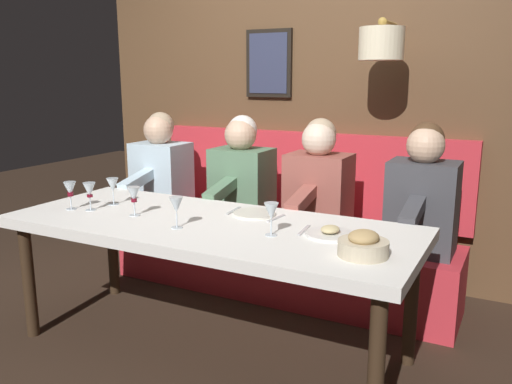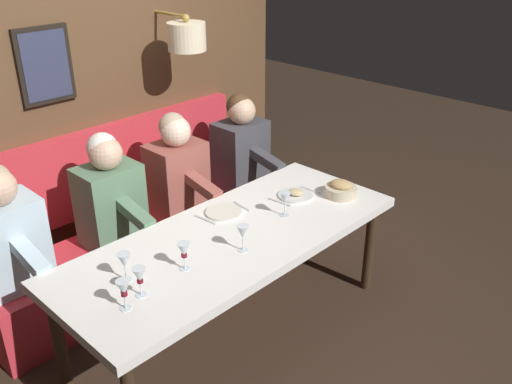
# 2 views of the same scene
# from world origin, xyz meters

# --- Properties ---
(ground_plane) EXTENTS (12.00, 12.00, 0.00)m
(ground_plane) POSITION_xyz_m (0.00, 0.00, 0.00)
(ground_plane) COLOR #332319
(dining_table) EXTENTS (0.90, 2.24, 0.74)m
(dining_table) POSITION_xyz_m (0.00, 0.00, 0.67)
(dining_table) COLOR white
(dining_table) RESTS_ON ground_plane
(banquette_bench) EXTENTS (0.52, 2.44, 0.45)m
(banquette_bench) POSITION_xyz_m (0.89, 0.00, 0.23)
(banquette_bench) COLOR red
(banquette_bench) RESTS_ON ground_plane
(back_wall_panel) EXTENTS (0.59, 3.64, 2.90)m
(back_wall_panel) POSITION_xyz_m (1.46, -0.01, 1.37)
(back_wall_panel) COLOR brown
(back_wall_panel) RESTS_ON ground_plane
(diner_nearest) EXTENTS (0.60, 0.40, 0.79)m
(diner_nearest) POSITION_xyz_m (0.88, -0.95, 0.82)
(diner_nearest) COLOR #3D3D42
(diner_nearest) RESTS_ON banquette_bench
(diner_near) EXTENTS (0.60, 0.40, 0.79)m
(diner_near) POSITION_xyz_m (0.88, -0.29, 0.82)
(diner_near) COLOR #934C42
(diner_near) RESTS_ON banquette_bench
(diner_middle) EXTENTS (0.60, 0.40, 0.79)m
(diner_middle) POSITION_xyz_m (0.88, 0.28, 0.82)
(diner_middle) COLOR #567A5B
(diner_middle) RESTS_ON banquette_bench
(diner_far) EXTENTS (0.60, 0.40, 0.79)m
(diner_far) POSITION_xyz_m (0.88, 0.99, 0.82)
(diner_far) COLOR silver
(diner_far) RESTS_ON banquette_bench
(place_setting_0) EXTENTS (0.24, 0.32, 0.05)m
(place_setting_0) POSITION_xyz_m (0.06, -0.66, 0.75)
(place_setting_0) COLOR silver
(place_setting_0) RESTS_ON dining_table
(place_setting_1) EXTENTS (0.24, 0.32, 0.01)m
(place_setting_1) POSITION_xyz_m (0.24, -0.15, 0.75)
(place_setting_1) COLOR silver
(place_setting_1) RESTS_ON dining_table
(wine_glass_0) EXTENTS (0.07, 0.07, 0.16)m
(wine_glass_0) POSITION_xyz_m (-0.08, 0.44, 0.86)
(wine_glass_0) COLOR silver
(wine_glass_0) RESTS_ON dining_table
(wine_glass_1) EXTENTS (0.07, 0.07, 0.16)m
(wine_glass_1) POSITION_xyz_m (0.06, 0.72, 0.86)
(wine_glass_1) COLOR silver
(wine_glass_1) RESTS_ON dining_table
(wine_glass_2) EXTENTS (0.07, 0.07, 0.16)m
(wine_glass_2) POSITION_xyz_m (-0.14, 0.86, 0.86)
(wine_glass_2) COLOR silver
(wine_glass_2) RESTS_ON dining_table
(wine_glass_3) EXTENTS (0.07, 0.07, 0.16)m
(wine_glass_3) POSITION_xyz_m (-0.10, 0.74, 0.86)
(wine_glass_3) COLOR silver
(wine_glass_3) RESTS_ON dining_table
(wine_glass_4) EXTENTS (0.07, 0.07, 0.16)m
(wine_glass_4) POSITION_xyz_m (-0.17, 0.08, 0.86)
(wine_glass_4) COLOR silver
(wine_glass_4) RESTS_ON dining_table
(wine_glass_5) EXTENTS (0.07, 0.07, 0.16)m
(wine_glass_5) POSITION_xyz_m (-0.07, -0.41, 0.86)
(wine_glass_5) COLOR silver
(wine_glass_5) RESTS_ON dining_table
(bread_bowl) EXTENTS (0.22, 0.22, 0.12)m
(bread_bowl) POSITION_xyz_m (-0.16, -0.89, 0.79)
(bread_bowl) COLOR beige
(bread_bowl) RESTS_ON dining_table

